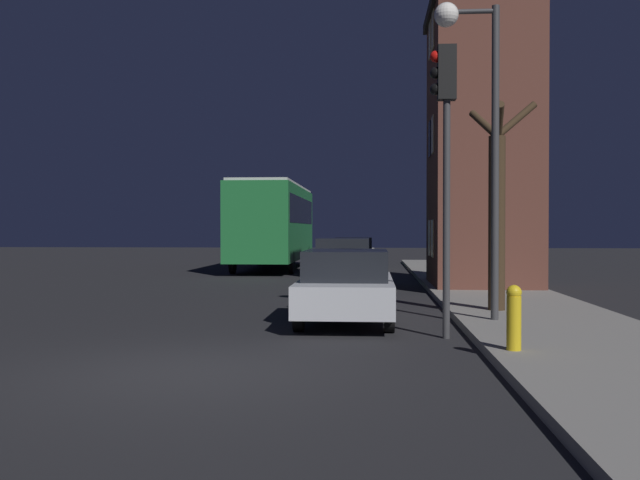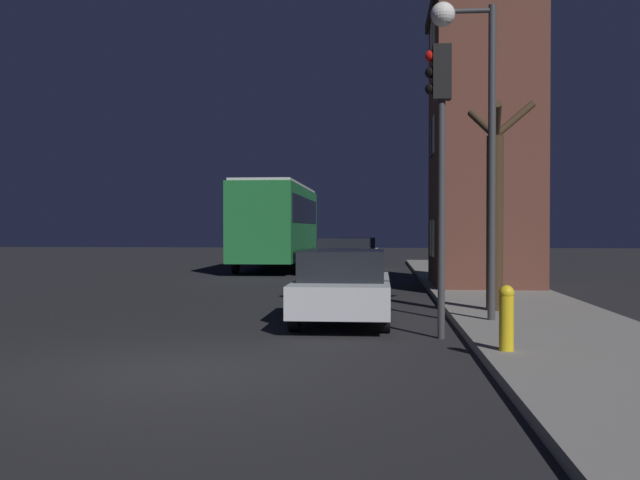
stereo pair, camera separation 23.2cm
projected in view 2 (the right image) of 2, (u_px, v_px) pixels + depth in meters
The scene contains 11 objects.
ground_plane at pixel (182, 371), 9.12m from camera, with size 120.00×120.00×0.00m, color black.
sidewalk at pixel (630, 373), 8.65m from camera, with size 3.29×60.00×0.14m.
brick_building at pixel (483, 144), 21.44m from camera, with size 3.23×4.34×8.45m.
streetlamp at pixel (470, 93), 13.10m from camera, with size 1.20×0.45×5.86m.
traffic_light at pixel (440, 130), 11.76m from camera, with size 0.43×0.24×4.86m.
bare_tree at pixel (495, 207), 14.67m from camera, with size 1.38×1.65×4.35m.
bus at pixel (278, 220), 32.33m from camera, with size 2.61×10.83×3.79m.
car_near_lane at pixel (343, 285), 13.90m from camera, with size 1.78×4.35×1.41m.
car_mid_lane at pixel (345, 263), 21.47m from camera, with size 1.72×4.19×1.54m.
car_far_lane at pixel (357, 253), 30.88m from camera, with size 1.77×4.39×1.46m.
fire_hydrant at pixel (506, 316), 9.81m from camera, with size 0.21×0.21×0.91m.
Camera 2 is at (2.54, -8.91, 1.82)m, focal length 40.00 mm.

